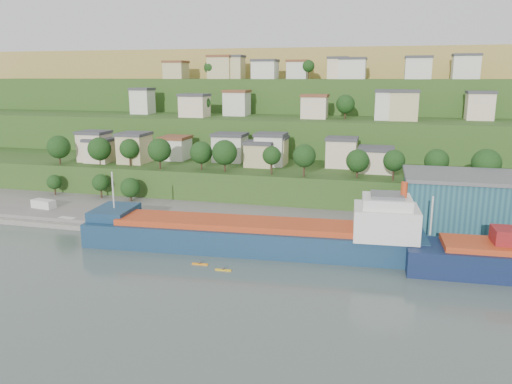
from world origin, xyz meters
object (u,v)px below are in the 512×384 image
(warehouse, at_px, (475,203))
(caravan, at_px, (44,205))
(kayak_orange, at_px, (200,263))
(cargo_ship_near, at_px, (261,237))

(warehouse, height_order, caravan, warehouse)
(kayak_orange, bearing_deg, caravan, 153.31)
(cargo_ship_near, height_order, kayak_orange, cargo_ship_near)
(caravan, bearing_deg, kayak_orange, -14.21)
(cargo_ship_near, height_order, warehouse, cargo_ship_near)
(kayak_orange, bearing_deg, cargo_ship_near, 45.73)
(warehouse, relative_size, kayak_orange, 9.62)
(caravan, xyz_separation_m, kayak_orange, (52.83, -23.32, -2.45))
(cargo_ship_near, xyz_separation_m, kayak_orange, (-9.53, -10.81, -2.70))
(caravan, distance_m, kayak_orange, 57.80)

